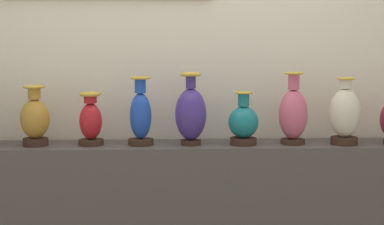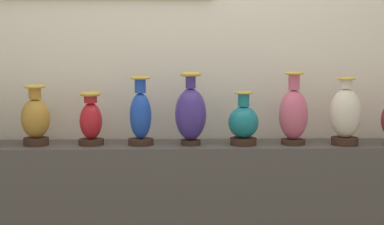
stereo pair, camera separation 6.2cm
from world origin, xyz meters
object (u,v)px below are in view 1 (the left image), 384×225
object	(u,v)px
vase_crimson	(91,121)
vase_ivory	(345,114)
vase_rose	(293,114)
vase_teal	(243,123)
vase_indigo	(191,113)
vase_ochre	(35,119)
vase_sapphire	(141,116)

from	to	relation	value
vase_crimson	vase_ivory	xyz separation A→B (m)	(1.46, -0.04, 0.04)
vase_crimson	vase_rose	bearing A→B (deg)	-0.60
vase_teal	vase_ivory	size ratio (longest dim) A/B	0.79
vase_crimson	vase_indigo	world-z (taller)	vase_indigo
vase_ochre	vase_teal	size ratio (longest dim) A/B	1.12
vase_indigo	vase_ivory	bearing A→B (deg)	-1.67
vase_ochre	vase_sapphire	distance (m)	0.60
vase_ochre	vase_rose	distance (m)	1.48
vase_rose	vase_sapphire	bearing A→B (deg)	179.61
vase_crimson	vase_teal	size ratio (longest dim) A/B	0.99
vase_ochre	vase_rose	bearing A→B (deg)	-0.35
vase_sapphire	vase_rose	bearing A→B (deg)	-0.39
vase_teal	vase_ivory	xyz separation A→B (m)	(0.59, -0.02, 0.05)
vase_ochre	vase_rose	world-z (taller)	vase_rose
vase_ochre	vase_teal	distance (m)	1.19
vase_sapphire	vase_indigo	xyz separation A→B (m)	(0.29, -0.01, 0.02)
vase_crimson	vase_ivory	distance (m)	1.46
vase_indigo	vase_rose	world-z (taller)	same
vase_indigo	vase_ivory	world-z (taller)	vase_indigo
vase_crimson	vase_sapphire	distance (m)	0.29
vase_ochre	vase_indigo	distance (m)	0.89
vase_indigo	vase_ochre	bearing A→B (deg)	179.32
vase_rose	vase_ochre	bearing A→B (deg)	179.65
vase_ochre	vase_sapphire	world-z (taller)	vase_sapphire
vase_sapphire	vase_ivory	distance (m)	1.18
vase_sapphire	vase_indigo	distance (m)	0.29
vase_rose	vase_crimson	bearing A→B (deg)	179.40
vase_teal	vase_rose	size ratio (longest dim) A/B	0.74
vase_indigo	vase_ivory	distance (m)	0.89
vase_sapphire	vase_indigo	size ratio (longest dim) A/B	0.94
vase_indigo	vase_rose	xyz separation A→B (m)	(0.59, 0.00, -0.01)
vase_crimson	vase_sapphire	bearing A→B (deg)	-1.25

